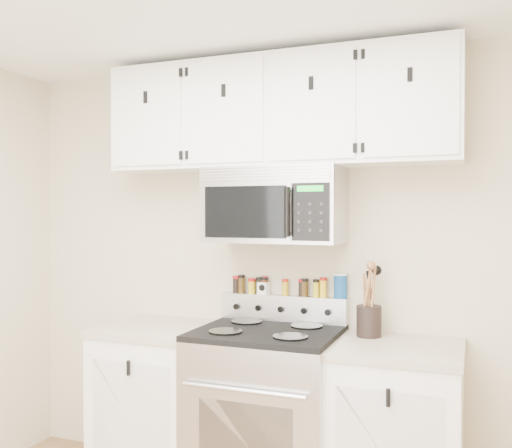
{
  "coord_description": "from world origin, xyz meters",
  "views": [
    {
      "loc": [
        1.05,
        -1.47,
        1.58
      ],
      "look_at": [
        -0.07,
        1.45,
        1.52
      ],
      "focal_mm": 40.0,
      "sensor_mm": 36.0,
      "label": 1
    }
  ],
  "objects_px": {
    "microwave": "(275,205)",
    "utensil_crock": "(369,319)",
    "range": "(267,414)",
    "salt_canister": "(340,286)"
  },
  "relations": [
    {
      "from": "range",
      "to": "microwave",
      "type": "distance_m",
      "value": 1.15
    },
    {
      "from": "microwave",
      "to": "salt_canister",
      "type": "distance_m",
      "value": 0.59
    },
    {
      "from": "microwave",
      "to": "utensil_crock",
      "type": "bearing_deg",
      "value": 3.85
    },
    {
      "from": "utensil_crock",
      "to": "salt_canister",
      "type": "relative_size",
      "value": 2.76
    },
    {
      "from": "utensil_crock",
      "to": "salt_canister",
      "type": "xyz_separation_m",
      "value": [
        -0.18,
        0.12,
        0.15
      ]
    },
    {
      "from": "salt_canister",
      "to": "range",
      "type": "bearing_deg",
      "value": -140.3
    },
    {
      "from": "range",
      "to": "salt_canister",
      "type": "distance_m",
      "value": 0.81
    },
    {
      "from": "range",
      "to": "utensil_crock",
      "type": "height_order",
      "value": "utensil_crock"
    },
    {
      "from": "microwave",
      "to": "utensil_crock",
      "type": "height_order",
      "value": "microwave"
    },
    {
      "from": "microwave",
      "to": "utensil_crock",
      "type": "relative_size",
      "value": 1.96
    }
  ]
}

